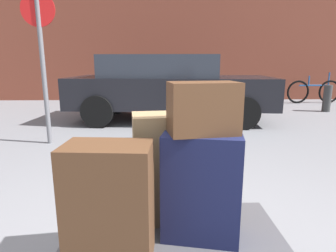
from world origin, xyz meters
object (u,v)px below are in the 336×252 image
(no_parking_sign, at_px, (42,52))
(bollard_kerb_mid, at_px, (327,98))
(suitcase_brown_stacked_top, at_px, (109,204))
(parked_car, at_px, (168,86))
(bollard_kerb_near, at_px, (274,99))
(luggage_cart, at_px, (174,249))
(duffel_bag_brown_topmost_pile, at_px, (203,108))
(suitcase_navy_front_left, at_px, (201,186))
(bicycle_leaning, at_px, (314,91))
(suitcase_tan_front_right, at_px, (169,167))

(no_parking_sign, bearing_deg, bollard_kerb_mid, 24.91)
(suitcase_brown_stacked_top, bearing_deg, bollard_kerb_mid, 57.18)
(parked_car, relative_size, bollard_kerb_near, 6.39)
(luggage_cart, height_order, no_parking_sign, no_parking_sign)
(duffel_bag_brown_topmost_pile, height_order, no_parking_sign, no_parking_sign)
(parked_car, relative_size, no_parking_sign, 1.95)
(suitcase_navy_front_left, xyz_separation_m, bollard_kerb_near, (2.75, 5.92, -0.28))
(suitcase_brown_stacked_top, distance_m, no_parking_sign, 3.68)
(suitcase_navy_front_left, relative_size, suitcase_brown_stacked_top, 1.00)
(duffel_bag_brown_topmost_pile, distance_m, no_parking_sign, 3.68)
(duffel_bag_brown_topmost_pile, relative_size, bollard_kerb_mid, 0.49)
(bollard_kerb_mid, bearing_deg, suitcase_navy_front_left, -125.01)
(duffel_bag_brown_topmost_pile, height_order, bicycle_leaning, duffel_bag_brown_topmost_pile)
(suitcase_navy_front_left, bearing_deg, duffel_bag_brown_topmost_pile, -79.02)
(suitcase_brown_stacked_top, height_order, suitcase_tan_front_right, suitcase_tan_front_right)
(suitcase_brown_stacked_top, distance_m, bollard_kerb_near, 6.89)
(suitcase_navy_front_left, height_order, suitcase_tan_front_right, suitcase_tan_front_right)
(bicycle_leaning, height_order, no_parking_sign, no_parking_sign)
(luggage_cart, relative_size, suitcase_navy_front_left, 2.07)
(bicycle_leaning, height_order, bollard_kerb_mid, bicycle_leaning)
(suitcase_brown_stacked_top, relative_size, bollard_kerb_mid, 0.83)
(bollard_kerb_mid, bearing_deg, luggage_cart, -125.86)
(suitcase_navy_front_left, height_order, duffel_bag_brown_topmost_pile, duffel_bag_brown_topmost_pile)
(suitcase_navy_front_left, xyz_separation_m, no_parking_sign, (-1.99, 3.07, 0.78))
(suitcase_navy_front_left, height_order, parked_car, parked_car)
(bollard_kerb_near, bearing_deg, suitcase_tan_front_right, -116.96)
(no_parking_sign, bearing_deg, suitcase_tan_front_right, -57.49)
(suitcase_tan_front_right, relative_size, bollard_kerb_near, 0.92)
(suitcase_brown_stacked_top, relative_size, no_parking_sign, 0.25)
(bicycle_leaning, relative_size, bollard_kerb_near, 2.54)
(suitcase_brown_stacked_top, bearing_deg, no_parking_sign, 119.52)
(duffel_bag_brown_topmost_pile, height_order, bollard_kerb_near, duffel_bag_brown_topmost_pile)
(duffel_bag_brown_topmost_pile, xyz_separation_m, no_parking_sign, (-1.99, 3.07, 0.37))
(suitcase_tan_front_right, distance_m, bicycle_leaning, 8.74)
(bicycle_leaning, bearing_deg, no_parking_sign, -146.26)
(luggage_cart, relative_size, bollard_kerb_mid, 1.71)
(parked_car, distance_m, bollard_kerb_near, 2.98)
(duffel_bag_brown_topmost_pile, distance_m, parked_car, 4.94)
(suitcase_tan_front_right, relative_size, bollard_kerb_mid, 0.92)
(bicycle_leaning, bearing_deg, suitcase_tan_front_right, -123.35)
(suitcase_navy_front_left, distance_m, duffel_bag_brown_topmost_pile, 0.42)
(suitcase_tan_front_right, height_order, bollard_kerb_near, suitcase_tan_front_right)
(luggage_cart, distance_m, suitcase_navy_front_left, 0.39)
(luggage_cart, relative_size, suitcase_tan_front_right, 1.86)
(suitcase_tan_front_right, bearing_deg, parked_car, 81.36)
(luggage_cart, bearing_deg, duffel_bag_brown_topmost_pile, 6.33)
(luggage_cart, bearing_deg, suitcase_brown_stacked_top, -151.90)
(bollard_kerb_near, bearing_deg, luggage_cart, -115.96)
(luggage_cart, bearing_deg, suitcase_tan_front_right, 94.73)
(suitcase_brown_stacked_top, height_order, parked_car, parked_car)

